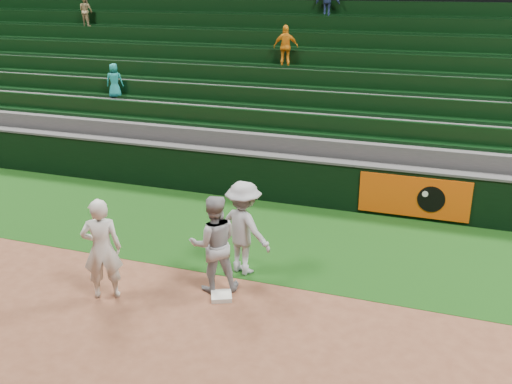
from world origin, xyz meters
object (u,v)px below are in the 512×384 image
first_base (221,296)px  baserunner (214,244)px  base_coach (244,228)px  first_baseman (102,249)px

first_base → baserunner: size_ratio=0.20×
first_base → base_coach: bearing=87.9°
first_base → first_baseman: bearing=-163.1°
first_baseman → base_coach: bearing=-167.9°
first_baseman → base_coach: 2.68m
baserunner → base_coach: 0.85m
first_baseman → base_coach: size_ratio=1.01×
first_base → first_baseman: size_ratio=0.19×
first_baseman → baserunner: first_baseman is taller
base_coach → first_base: bearing=109.1°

